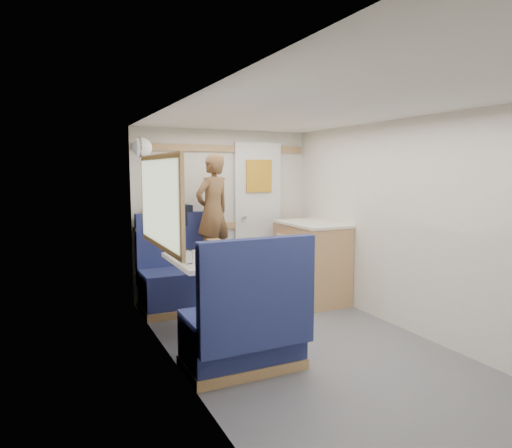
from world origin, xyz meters
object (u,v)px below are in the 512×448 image
person (213,211)px  salt_grinder (198,252)px  dinette_table (207,275)px  bread_loaf (216,245)px  galley_counter (311,261)px  tray (228,263)px  bench_far (181,282)px  pepper_grinder (210,251)px  duffel_bag (169,215)px  orange_fruit (225,254)px  beer_glass (225,250)px  dome_light (142,148)px  cheese_block (220,261)px  wine_glass (199,247)px  tumbler_left (189,257)px  bench_near (245,332)px  tumbler_right (216,251)px

person → salt_grinder: bearing=37.1°
dinette_table → bread_loaf: size_ratio=3.87×
galley_counter → tray: galley_counter is taller
bench_far → pepper_grinder: bench_far is taller
dinette_table → duffel_bag: 1.21m
orange_fruit → pepper_grinder: (-0.05, 0.27, -0.01)m
bench_far → bread_loaf: (0.23, -0.49, 0.47)m
pepper_grinder → salt_grinder: bearing=-165.7°
dinette_table → beer_glass: bearing=5.6°
person → orange_fruit: size_ratio=18.40×
dome_light → galley_counter: dome_light is taller
person → tray: person is taller
orange_fruit → salt_grinder: bearing=128.1°
galley_counter → duffel_bag: duffel_bag is taller
cheese_block → pepper_grinder: size_ratio=1.21×
beer_glass → wine_glass: bearing=-164.2°
bench_far → tumbler_left: bearing=-102.3°
wine_glass → salt_grinder: bearing=76.7°
bench_near → duffel_bag: bearing=91.5°
bench_far → galley_counter: size_ratio=1.14×
person → orange_fruit: person is taller
bench_near → beer_glass: 1.02m
bench_far → tray: bearing=-86.2°
cheese_block → wine_glass: wine_glass is taller
cheese_block → tumbler_right: bearing=76.1°
dinette_table → tray: 0.37m
person → tumbler_left: size_ratio=10.20×
person → bread_loaf: 0.54m
duffel_bag → bench_near: bearing=-96.4°
galley_counter → tumbler_right: 1.53m
cheese_block → bread_loaf: size_ratio=0.44×
dome_light → duffel_bag: dome_light is taller
tumbler_right → salt_grinder: 0.18m
duffel_bag → tumbler_right: 1.17m
galley_counter → bread_loaf: 1.29m
cheese_block → duffel_bag: bearing=92.0°
bench_near → dome_light: size_ratio=5.25×
tray → orange_fruit: size_ratio=5.31×
duffel_bag → tray: size_ratio=1.32×
duffel_bag → salt_grinder: (-0.01, -1.03, -0.25)m
galley_counter → person: size_ratio=0.74×
person → beer_glass: person is taller
person → pepper_grinder: person is taller
galley_counter → bread_loaf: galley_counter is taller
tumbler_left → bread_loaf: bearing=50.4°
cheese_block → pepper_grinder: bearing=80.9°
galley_counter → wine_glass: galley_counter is taller
person → dome_light: bearing=-26.5°
dome_light → wine_glass: (0.30, -0.91, -0.91)m
cheese_block → orange_fruit: bearing=58.6°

